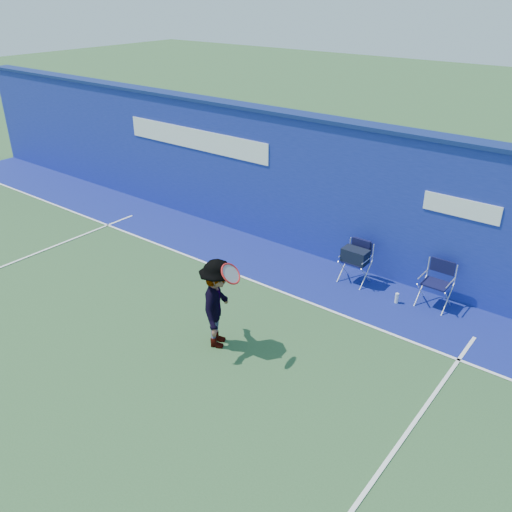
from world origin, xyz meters
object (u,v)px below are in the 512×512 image
Objects in this scene: directors_chair_right at (434,293)px; water_bottle at (397,298)px; tennis_player at (218,304)px; directors_chair_left at (355,266)px.

directors_chair_right is 4.15× the size of water_bottle.
water_bottle is at bearing 59.32° from tennis_player.
directors_chair_left is 1.12m from water_bottle.
directors_chair_left reaches higher than water_bottle.
directors_chair_left is 0.52× the size of tennis_player.
tennis_player is at bearing -125.17° from directors_chair_right.
directors_chair_right is (1.65, 0.10, -0.10)m from directors_chair_left.
tennis_player is (-0.77, -3.33, 0.42)m from directors_chair_left.
directors_chair_right is at bearing 54.83° from tennis_player.
tennis_player is at bearing -120.68° from water_bottle.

